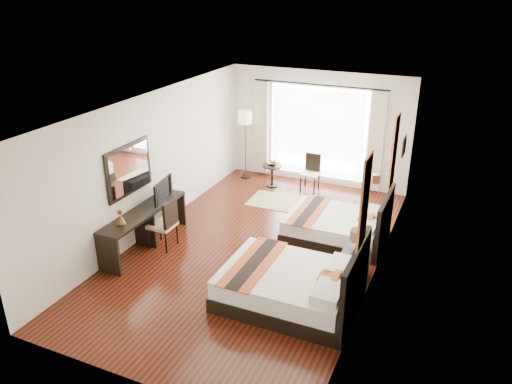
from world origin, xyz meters
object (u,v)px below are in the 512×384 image
at_px(bed_far, 339,226).
at_px(console_desk, 145,228).
at_px(nightstand, 354,267).
at_px(television, 160,190).
at_px(window_chair, 310,179).
at_px(desk_chair, 164,233).
at_px(vase, 354,255).
at_px(bed_near, 293,286).
at_px(fruit_bowl, 272,164).
at_px(floor_lamp, 245,122).
at_px(table_lamp, 357,237).
at_px(side_table, 272,176).

height_order(bed_far, console_desk, bed_far).
distance_m(nightstand, television, 4.00).
bearing_deg(window_chair, desk_chair, -22.75).
relative_size(bed_far, vase, 13.30).
relative_size(bed_near, vase, 14.79).
relative_size(bed_far, fruit_bowl, 8.63).
distance_m(bed_near, vase, 1.17).
height_order(nightstand, desk_chair, desk_chair).
distance_m(desk_chair, floor_lamp, 4.10).
bearing_deg(television, console_desk, 169.46).
height_order(nightstand, vase, vase).
bearing_deg(desk_chair, table_lamp, -172.86).
bearing_deg(vase, side_table, 129.58).
bearing_deg(console_desk, window_chair, 62.85).
height_order(console_desk, desk_chair, desk_chair).
xyz_separation_m(bed_near, bed_far, (0.10, 2.35, -0.03)).
bearing_deg(table_lamp, television, -179.81).
bearing_deg(desk_chair, floor_lamp, -88.27).
relative_size(vase, window_chair, 0.16).
distance_m(nightstand, table_lamp, 0.53).
bearing_deg(side_table, television, -108.32).
height_order(bed_near, table_lamp, bed_near).
bearing_deg(floor_lamp, bed_near, -57.07).
bearing_deg(television, bed_near, -117.71).
bearing_deg(window_chair, vase, 29.00).
distance_m(bed_far, table_lamp, 1.45).
bearing_deg(fruit_bowl, floor_lamp, 164.05).
distance_m(nightstand, fruit_bowl, 4.43).
relative_size(desk_chair, floor_lamp, 0.56).
xyz_separation_m(nightstand, floor_lamp, (-3.72, 3.60, 1.22)).
distance_m(table_lamp, fruit_bowl, 4.34).
relative_size(vase, side_table, 0.26).
bearing_deg(side_table, window_chair, 10.18).
bearing_deg(vase, bed_far, 113.15).
bearing_deg(nightstand, console_desk, -173.45).
relative_size(bed_near, side_table, 3.88).
bearing_deg(bed_near, table_lamp, 57.57).
relative_size(vase, television, 0.19).
bearing_deg(nightstand, side_table, 130.74).
distance_m(television, floor_lamp, 3.54).
xyz_separation_m(vase, side_table, (-2.87, 3.48, -0.30)).
relative_size(side_table, fruit_bowl, 2.47).
relative_size(table_lamp, television, 0.55).
bearing_deg(bed_far, fruit_bowl, 138.00).
bearing_deg(bed_near, nightstand, 54.70).
relative_size(vase, fruit_bowl, 0.65).
distance_m(nightstand, vase, 0.34).
height_order(bed_far, floor_lamp, floor_lamp).
xyz_separation_m(bed_near, desk_chair, (-2.88, 0.69, -0.01)).
distance_m(desk_chair, side_table, 3.73).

